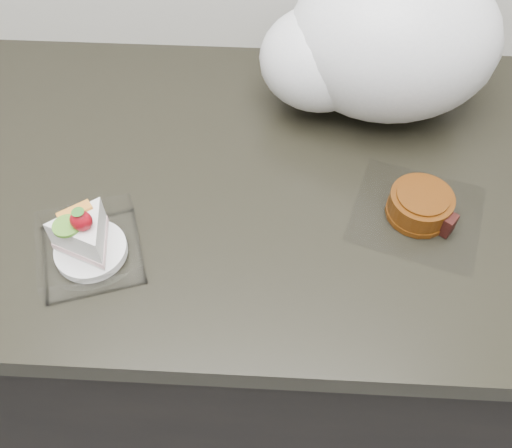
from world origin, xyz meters
TOP-DOWN VIEW (x-y plane):
  - counter at (0.00, 1.69)m, footprint 2.04×0.64m
  - cake_tray at (-0.14, 1.53)m, footprint 0.17×0.17m
  - mooncake_wrap at (0.31, 1.62)m, footprint 0.22×0.21m
  - plastic_bag at (0.25, 1.86)m, footprint 0.42×0.34m

SIDE VIEW (x-z plane):
  - counter at x=0.00m, z-range 0.00..0.90m
  - mooncake_wrap at x=0.31m, z-range 0.90..0.94m
  - cake_tray at x=-0.14m, z-range 0.88..0.98m
  - plastic_bag at x=0.25m, z-range 0.87..1.17m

